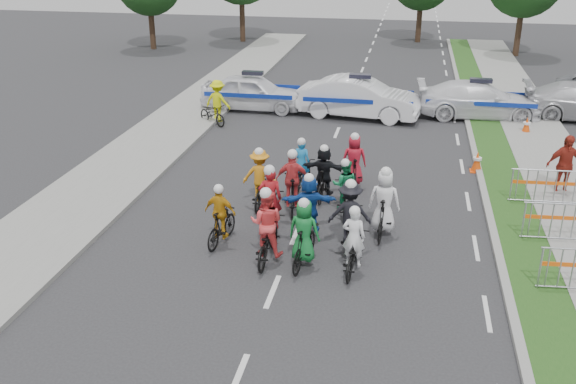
% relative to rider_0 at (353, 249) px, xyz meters
% --- Properties ---
extents(ground, '(90.00, 90.00, 0.00)m').
position_rel_rider_0_xyz_m(ground, '(-1.65, -1.26, -0.57)').
color(ground, '#28282B').
rests_on(ground, ground).
extents(curb_right, '(0.20, 60.00, 0.12)m').
position_rel_rider_0_xyz_m(curb_right, '(3.45, 3.74, -0.51)').
color(curb_right, gray).
rests_on(curb_right, ground).
extents(grass_strip, '(1.20, 60.00, 0.11)m').
position_rel_rider_0_xyz_m(grass_strip, '(4.15, 3.74, -0.51)').
color(grass_strip, '#184315').
rests_on(grass_strip, ground).
extents(sidewalk_left, '(3.00, 60.00, 0.13)m').
position_rel_rider_0_xyz_m(sidewalk_left, '(-8.15, 3.74, -0.50)').
color(sidewalk_left, gray).
rests_on(sidewalk_left, ground).
extents(rider_0, '(0.73, 1.72, 1.71)m').
position_rel_rider_0_xyz_m(rider_0, '(0.00, 0.00, 0.00)').
color(rider_0, black).
rests_on(rider_0, ground).
extents(rider_1, '(0.81, 1.75, 1.78)m').
position_rel_rider_0_xyz_m(rider_1, '(-1.17, 0.05, 0.13)').
color(rider_1, black).
rests_on(rider_1, ground).
extents(rider_2, '(0.81, 1.89, 1.92)m').
position_rel_rider_0_xyz_m(rider_2, '(-2.09, 0.16, 0.14)').
color(rider_2, black).
rests_on(rider_2, ground).
extents(rider_3, '(0.88, 1.63, 1.66)m').
position_rel_rider_0_xyz_m(rider_3, '(-3.42, 0.79, 0.08)').
color(rider_3, black).
rests_on(rider_3, ground).
extents(rider_4, '(1.11, 1.92, 1.90)m').
position_rel_rider_0_xyz_m(rider_4, '(-0.21, 1.12, 0.17)').
color(rider_4, black).
rests_on(rider_4, ground).
extents(rider_5, '(1.48, 1.76, 1.78)m').
position_rel_rider_0_xyz_m(rider_5, '(-1.30, 1.62, 0.19)').
color(rider_5, black).
rests_on(rider_5, ground).
extents(rider_6, '(1.00, 2.00, 1.95)m').
position_rel_rider_0_xyz_m(rider_6, '(-2.31, 1.59, 0.08)').
color(rider_6, black).
rests_on(rider_6, ground).
extents(rider_7, '(0.84, 1.87, 1.93)m').
position_rel_rider_0_xyz_m(rider_7, '(0.58, 2.05, 0.18)').
color(rider_7, black).
rests_on(rider_7, ground).
extents(rider_8, '(0.74, 1.69, 1.68)m').
position_rel_rider_0_xyz_m(rider_8, '(-0.55, 3.18, 0.06)').
color(rider_8, black).
rests_on(rider_8, ground).
extents(rider_9, '(0.99, 1.84, 1.88)m').
position_rel_rider_0_xyz_m(rider_9, '(-2.00, 3.10, 0.15)').
color(rider_9, black).
rests_on(rider_9, ground).
extents(rider_10, '(1.02, 1.79, 1.79)m').
position_rel_rider_0_xyz_m(rider_10, '(-2.99, 3.31, 0.13)').
color(rider_10, black).
rests_on(rider_10, ground).
extents(rider_11, '(1.39, 1.66, 1.71)m').
position_rel_rider_0_xyz_m(rider_11, '(-1.27, 4.16, 0.16)').
color(rider_11, black).
rests_on(rider_11, ground).
extents(rider_12, '(0.78, 1.72, 1.70)m').
position_rel_rider_0_xyz_m(rider_12, '(-2.03, 4.72, -0.00)').
color(rider_12, black).
rests_on(rider_12, ground).
extents(rider_13, '(0.83, 1.78, 1.81)m').
position_rel_rider_0_xyz_m(rider_13, '(-0.48, 5.17, 0.14)').
color(rider_13, black).
rests_on(rider_13, ground).
extents(police_car_0, '(4.53, 1.86, 1.54)m').
position_rel_rider_0_xyz_m(police_car_0, '(-5.68, 13.47, 0.20)').
color(police_car_0, white).
rests_on(police_car_0, ground).
extents(police_car_1, '(5.26, 2.42, 1.67)m').
position_rel_rider_0_xyz_m(police_car_1, '(-1.02, 13.10, 0.27)').
color(police_car_1, white).
rests_on(police_car_1, ground).
extents(police_car_2, '(5.27, 2.42, 1.49)m').
position_rel_rider_0_xyz_m(police_car_2, '(3.91, 14.05, 0.18)').
color(police_car_2, white).
rests_on(police_car_2, ground).
extents(spectator_2, '(1.18, 0.71, 1.87)m').
position_rel_rider_0_xyz_m(spectator_2, '(5.70, 5.80, 0.37)').
color(spectator_2, maroon).
rests_on(spectator_2, ground).
extents(marshal_hiviz, '(1.23, 0.90, 1.71)m').
position_rel_rider_0_xyz_m(marshal_hiviz, '(-6.67, 11.43, 0.29)').
color(marshal_hiviz, '#DCE50C').
rests_on(marshal_hiviz, ground).
extents(barrier_1, '(2.03, 0.66, 1.12)m').
position_rel_rider_0_xyz_m(barrier_1, '(5.05, 2.41, -0.01)').
color(barrier_1, '#A5A8AD').
rests_on(barrier_1, ground).
extents(barrier_2, '(2.03, 0.63, 1.12)m').
position_rel_rider_0_xyz_m(barrier_2, '(5.05, 4.82, -0.01)').
color(barrier_2, '#A5A8AD').
rests_on(barrier_2, ground).
extents(cone_0, '(0.40, 0.40, 0.70)m').
position_rel_rider_0_xyz_m(cone_0, '(3.37, 7.35, -0.23)').
color(cone_0, '#F24C0C').
rests_on(cone_0, ground).
extents(cone_1, '(0.40, 0.40, 0.70)m').
position_rel_rider_0_xyz_m(cone_1, '(5.57, 11.90, -0.23)').
color(cone_1, '#F24C0C').
rests_on(cone_1, ground).
extents(parked_bike, '(1.61, 1.39, 0.84)m').
position_rel_rider_0_xyz_m(parked_bike, '(-6.77, 10.93, -0.15)').
color(parked_bike, black).
rests_on(parked_bike, ground).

